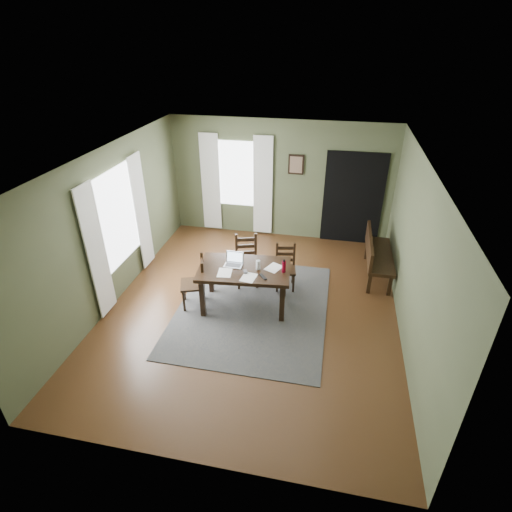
% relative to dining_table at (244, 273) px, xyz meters
% --- Properties ---
extents(ground, '(5.00, 6.00, 0.01)m').
position_rel_dining_table_xyz_m(ground, '(0.15, -0.05, -0.70)').
color(ground, '#492C16').
extents(room_shell, '(5.02, 6.02, 2.71)m').
position_rel_dining_table_xyz_m(room_shell, '(0.15, -0.05, 1.11)').
color(room_shell, '#4B5336').
rests_on(room_shell, ground).
extents(rug, '(2.60, 3.20, 0.01)m').
position_rel_dining_table_xyz_m(rug, '(0.15, -0.05, -0.69)').
color(rug, '#3B3B3B').
rests_on(rug, ground).
extents(dining_table, '(1.64, 1.09, 0.78)m').
position_rel_dining_table_xyz_m(dining_table, '(0.00, 0.00, 0.00)').
color(dining_table, black).
rests_on(dining_table, rug).
extents(chair_end, '(0.53, 0.53, 0.96)m').
position_rel_dining_table_xyz_m(chair_end, '(-0.85, -0.15, -0.22)').
color(chair_end, black).
rests_on(chair_end, rug).
extents(chair_back_left, '(0.54, 0.54, 0.98)m').
position_rel_dining_table_xyz_m(chair_back_left, '(-0.13, 0.75, -0.21)').
color(chair_back_left, black).
rests_on(chair_back_left, rug).
extents(chair_back_right, '(0.44, 0.44, 0.87)m').
position_rel_dining_table_xyz_m(chair_back_right, '(0.61, 0.76, -0.27)').
color(chair_back_right, black).
rests_on(chair_back_right, rug).
extents(bench, '(0.49, 1.53, 0.86)m').
position_rel_dining_table_xyz_m(bench, '(2.30, 1.51, -0.18)').
color(bench, black).
rests_on(bench, ground).
extents(laptop, '(0.32, 0.25, 0.21)m').
position_rel_dining_table_xyz_m(laptop, '(-0.20, 0.09, 0.15)').
color(laptop, '#B7B7BC').
rests_on(laptop, dining_table).
extents(computer_mouse, '(0.09, 0.12, 0.03)m').
position_rel_dining_table_xyz_m(computer_mouse, '(0.05, -0.14, 0.11)').
color(computer_mouse, '#3F3F42').
rests_on(computer_mouse, dining_table).
extents(tv_remote, '(0.16, 0.18, 0.02)m').
position_rel_dining_table_xyz_m(tv_remote, '(0.37, -0.23, 0.11)').
color(tv_remote, black).
rests_on(tv_remote, dining_table).
extents(drinking_glass, '(0.10, 0.10, 0.16)m').
position_rel_dining_table_xyz_m(drinking_glass, '(0.24, 0.01, 0.18)').
color(drinking_glass, silver).
rests_on(drinking_glass, dining_table).
extents(water_bottle, '(0.07, 0.07, 0.23)m').
position_rel_dining_table_xyz_m(water_bottle, '(0.68, 0.01, 0.20)').
color(water_bottle, '#A20C2D').
rests_on(water_bottle, dining_table).
extents(paper_a, '(0.26, 0.32, 0.00)m').
position_rel_dining_table_xyz_m(paper_a, '(-0.29, -0.22, 0.10)').
color(paper_a, white).
rests_on(paper_a, dining_table).
extents(paper_d, '(0.33, 0.37, 0.00)m').
position_rel_dining_table_xyz_m(paper_d, '(0.49, 0.10, 0.10)').
color(paper_d, white).
rests_on(paper_d, dining_table).
extents(paper_e, '(0.27, 0.33, 0.00)m').
position_rel_dining_table_xyz_m(paper_e, '(0.14, -0.28, 0.10)').
color(paper_e, white).
rests_on(paper_e, dining_table).
extents(window_left, '(0.01, 1.30, 1.70)m').
position_rel_dining_table_xyz_m(window_left, '(-2.32, 0.15, 0.76)').
color(window_left, white).
rests_on(window_left, ground).
extents(window_back, '(1.00, 0.01, 1.50)m').
position_rel_dining_table_xyz_m(window_back, '(-0.85, 2.92, 0.76)').
color(window_back, white).
rests_on(window_back, ground).
extents(curtain_left_near, '(0.03, 0.48, 2.30)m').
position_rel_dining_table_xyz_m(curtain_left_near, '(-2.29, -0.67, 0.51)').
color(curtain_left_near, silver).
rests_on(curtain_left_near, ground).
extents(curtain_left_far, '(0.03, 0.48, 2.30)m').
position_rel_dining_table_xyz_m(curtain_left_far, '(-2.29, 0.97, 0.51)').
color(curtain_left_far, silver).
rests_on(curtain_left_far, ground).
extents(curtain_back_left, '(0.44, 0.03, 2.30)m').
position_rel_dining_table_xyz_m(curtain_back_left, '(-1.47, 2.89, 0.51)').
color(curtain_back_left, silver).
rests_on(curtain_back_left, ground).
extents(curtain_back_right, '(0.44, 0.03, 2.30)m').
position_rel_dining_table_xyz_m(curtain_back_right, '(-0.23, 2.89, 0.51)').
color(curtain_back_right, silver).
rests_on(curtain_back_right, ground).
extents(framed_picture, '(0.34, 0.03, 0.44)m').
position_rel_dining_table_xyz_m(framed_picture, '(0.50, 2.92, 1.06)').
color(framed_picture, black).
rests_on(framed_picture, ground).
extents(doorway_back, '(1.30, 0.03, 2.10)m').
position_rel_dining_table_xyz_m(doorway_back, '(1.80, 2.92, 0.36)').
color(doorway_back, black).
rests_on(doorway_back, ground).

